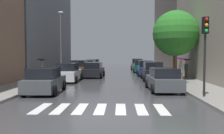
{
  "coord_description": "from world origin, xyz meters",
  "views": [
    {
      "loc": [
        0.86,
        -9.27,
        2.4
      ],
      "look_at": [
        -0.25,
        23.57,
        0.75
      ],
      "focal_mm": 37.59,
      "sensor_mm": 36.0,
      "label": 1
    }
  ],
  "objects_px": {
    "pedestrian_by_kerb": "(186,64)",
    "traffic_light_right_corner": "(205,39)",
    "parked_car_left_nearest": "(45,81)",
    "parked_car_right_third": "(145,68)",
    "parked_car_left_sixth": "(95,64)",
    "parked_car_left_third": "(80,68)",
    "lamp_post_left": "(61,39)",
    "car_midroad": "(94,70)",
    "parked_car_left_second": "(68,73)",
    "parked_car_right_nearest": "(164,80)",
    "parked_car_right_fifth": "(137,64)",
    "parked_car_left_fifth": "(91,65)",
    "pedestrian_foreground": "(42,64)",
    "pedestrian_near_tree": "(181,64)",
    "street_tree_right": "(175,33)",
    "parked_car_right_fourth": "(140,66)",
    "parked_car_right_second": "(152,72)",
    "parked_car_left_fourth": "(88,67)"
  },
  "relations": [
    {
      "from": "parked_car_right_nearest",
      "to": "traffic_light_right_corner",
      "type": "relative_size",
      "value": 0.97
    },
    {
      "from": "parked_car_left_nearest",
      "to": "parked_car_left_sixth",
      "type": "relative_size",
      "value": 0.93
    },
    {
      "from": "parked_car_right_fourth",
      "to": "pedestrian_by_kerb",
      "type": "bearing_deg",
      "value": -158.5
    },
    {
      "from": "parked_car_left_second",
      "to": "car_midroad",
      "type": "relative_size",
      "value": 0.95
    },
    {
      "from": "parked_car_right_nearest",
      "to": "parked_car_left_second",
      "type": "bearing_deg",
      "value": 53.49
    },
    {
      "from": "parked_car_right_fourth",
      "to": "lamp_post_left",
      "type": "bearing_deg",
      "value": 134.08
    },
    {
      "from": "parked_car_right_fourth",
      "to": "pedestrian_near_tree",
      "type": "height_order",
      "value": "pedestrian_near_tree"
    },
    {
      "from": "car_midroad",
      "to": "pedestrian_foreground",
      "type": "height_order",
      "value": "pedestrian_foreground"
    },
    {
      "from": "parked_car_left_fourth",
      "to": "pedestrian_foreground",
      "type": "xyz_separation_m",
      "value": [
        -3.28,
        -10.2,
        0.76
      ]
    },
    {
      "from": "car_midroad",
      "to": "parked_car_left_fifth",
      "type": "bearing_deg",
      "value": 10.42
    },
    {
      "from": "parked_car_left_fourth",
      "to": "car_midroad",
      "type": "height_order",
      "value": "parked_car_left_fourth"
    },
    {
      "from": "parked_car_right_fourth",
      "to": "parked_car_right_fifth",
      "type": "bearing_deg",
      "value": 2.56
    },
    {
      "from": "parked_car_left_sixth",
      "to": "lamp_post_left",
      "type": "relative_size",
      "value": 0.64
    },
    {
      "from": "street_tree_right",
      "to": "parked_car_right_third",
      "type": "bearing_deg",
      "value": 111.21
    },
    {
      "from": "parked_car_left_nearest",
      "to": "parked_car_right_third",
      "type": "xyz_separation_m",
      "value": [
        7.81,
        13.2,
        0.07
      ]
    },
    {
      "from": "parked_car_left_third",
      "to": "parked_car_right_second",
      "type": "bearing_deg",
      "value": -121.72
    },
    {
      "from": "parked_car_right_nearest",
      "to": "parked_car_right_third",
      "type": "xyz_separation_m",
      "value": [
        0.08,
        12.1,
        0.09
      ]
    },
    {
      "from": "parked_car_right_nearest",
      "to": "parked_car_right_fifth",
      "type": "relative_size",
      "value": 1.03
    },
    {
      "from": "parked_car_left_fifth",
      "to": "pedestrian_near_tree",
      "type": "bearing_deg",
      "value": -155.86
    },
    {
      "from": "pedestrian_near_tree",
      "to": "traffic_light_right_corner",
      "type": "distance_m",
      "value": 6.43
    },
    {
      "from": "pedestrian_by_kerb",
      "to": "traffic_light_right_corner",
      "type": "relative_size",
      "value": 0.44
    },
    {
      "from": "parked_car_left_third",
      "to": "lamp_post_left",
      "type": "distance_m",
      "value": 4.37
    },
    {
      "from": "parked_car_left_second",
      "to": "parked_car_left_third",
      "type": "bearing_deg",
      "value": -0.23
    },
    {
      "from": "parked_car_left_fifth",
      "to": "street_tree_right",
      "type": "height_order",
      "value": "street_tree_right"
    },
    {
      "from": "pedestrian_foreground",
      "to": "parked_car_right_nearest",
      "type": "bearing_deg",
      "value": -61.64
    },
    {
      "from": "parked_car_left_nearest",
      "to": "lamp_post_left",
      "type": "xyz_separation_m",
      "value": [
        -1.62,
        10.64,
        3.42
      ]
    },
    {
      "from": "parked_car_right_second",
      "to": "street_tree_right",
      "type": "distance_m",
      "value": 4.18
    },
    {
      "from": "pedestrian_near_tree",
      "to": "parked_car_left_sixth",
      "type": "bearing_deg",
      "value": 51.17
    },
    {
      "from": "parked_car_right_second",
      "to": "parked_car_left_nearest",
      "type": "bearing_deg",
      "value": 135.69
    },
    {
      "from": "pedestrian_near_tree",
      "to": "street_tree_right",
      "type": "height_order",
      "value": "street_tree_right"
    },
    {
      "from": "parked_car_left_nearest",
      "to": "street_tree_right",
      "type": "xyz_separation_m",
      "value": [
        10.0,
        7.56,
        3.69
      ]
    },
    {
      "from": "parked_car_left_nearest",
      "to": "parked_car_right_fifth",
      "type": "distance_m",
      "value": 26.11
    },
    {
      "from": "parked_car_left_fifth",
      "to": "lamp_post_left",
      "type": "distance_m",
      "value": 13.78
    },
    {
      "from": "parked_car_left_nearest",
      "to": "car_midroad",
      "type": "relative_size",
      "value": 0.87
    },
    {
      "from": "parked_car_left_nearest",
      "to": "pedestrian_foreground",
      "type": "bearing_deg",
      "value": 18.3
    },
    {
      "from": "parked_car_right_second",
      "to": "parked_car_right_fifth",
      "type": "height_order",
      "value": "parked_car_right_fifth"
    },
    {
      "from": "parked_car_right_nearest",
      "to": "car_midroad",
      "type": "bearing_deg",
      "value": 29.59
    },
    {
      "from": "parked_car_left_second",
      "to": "street_tree_right",
      "type": "distance_m",
      "value": 10.62
    },
    {
      "from": "parked_car_left_third",
      "to": "parked_car_right_second",
      "type": "xyz_separation_m",
      "value": [
        7.94,
        -5.1,
        -0.02
      ]
    },
    {
      "from": "car_midroad",
      "to": "lamp_post_left",
      "type": "distance_m",
      "value": 4.93
    },
    {
      "from": "parked_car_right_third",
      "to": "parked_car_left_fifth",
      "type": "bearing_deg",
      "value": 37.77
    },
    {
      "from": "parked_car_left_third",
      "to": "parked_car_right_fifth",
      "type": "distance_m",
      "value": 14.24
    },
    {
      "from": "parked_car_left_second",
      "to": "parked_car_right_second",
      "type": "bearing_deg",
      "value": -81.16
    },
    {
      "from": "parked_car_left_fourth",
      "to": "car_midroad",
      "type": "bearing_deg",
      "value": -168.11
    },
    {
      "from": "parked_car_left_third",
      "to": "parked_car_left_fifth",
      "type": "bearing_deg",
      "value": 1.16
    },
    {
      "from": "parked_car_right_fourth",
      "to": "parked_car_left_fourth",
      "type": "bearing_deg",
      "value": 95.22
    },
    {
      "from": "parked_car_left_fifth",
      "to": "parked_car_right_nearest",
      "type": "relative_size",
      "value": 1.12
    },
    {
      "from": "parked_car_left_fifth",
      "to": "street_tree_right",
      "type": "bearing_deg",
      "value": -150.78
    },
    {
      "from": "parked_car_right_nearest",
      "to": "traffic_light_right_corner",
      "type": "bearing_deg",
      "value": -152.42
    },
    {
      "from": "car_midroad",
      "to": "street_tree_right",
      "type": "bearing_deg",
      "value": -110.07
    }
  ]
}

